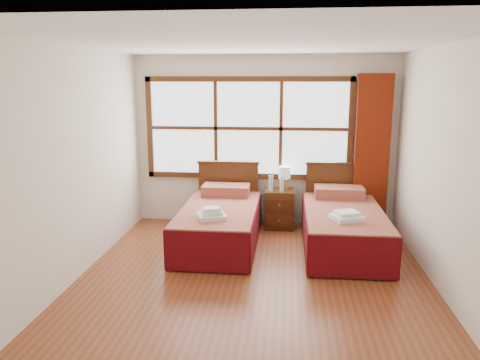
# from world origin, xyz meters

# --- Properties ---
(floor) EXTENTS (4.50, 4.50, 0.00)m
(floor) POSITION_xyz_m (0.00, 0.00, 0.00)
(floor) COLOR brown
(floor) RESTS_ON ground
(ceiling) EXTENTS (4.50, 4.50, 0.00)m
(ceiling) POSITION_xyz_m (0.00, 0.00, 2.60)
(ceiling) COLOR white
(ceiling) RESTS_ON wall_back
(wall_back) EXTENTS (4.00, 0.00, 4.00)m
(wall_back) POSITION_xyz_m (0.00, 2.25, 1.30)
(wall_back) COLOR silver
(wall_back) RESTS_ON floor
(wall_left) EXTENTS (0.00, 4.50, 4.50)m
(wall_left) POSITION_xyz_m (-2.00, 0.00, 1.30)
(wall_left) COLOR silver
(wall_left) RESTS_ON floor
(wall_right) EXTENTS (0.00, 4.50, 4.50)m
(wall_right) POSITION_xyz_m (2.00, 0.00, 1.30)
(wall_right) COLOR silver
(wall_right) RESTS_ON floor
(window) EXTENTS (3.16, 0.06, 1.56)m
(window) POSITION_xyz_m (-0.25, 2.21, 1.50)
(window) COLOR white
(window) RESTS_ON wall_back
(curtain) EXTENTS (0.50, 0.16, 2.30)m
(curtain) POSITION_xyz_m (1.60, 2.11, 1.17)
(curtain) COLOR maroon
(curtain) RESTS_ON wall_back
(bed_left) EXTENTS (1.03, 2.05, 1.00)m
(bed_left) POSITION_xyz_m (-0.55, 1.20, 0.30)
(bed_left) COLOR #40210D
(bed_left) RESTS_ON floor
(bed_right) EXTENTS (1.04, 2.06, 1.01)m
(bed_right) POSITION_xyz_m (1.12, 1.20, 0.31)
(bed_right) COLOR #40210D
(bed_right) RESTS_ON floor
(nightstand) EXTENTS (0.44, 0.44, 0.59)m
(nightstand) POSITION_xyz_m (0.25, 1.99, 0.29)
(nightstand) COLOR #47250F
(nightstand) RESTS_ON floor
(towels_left) EXTENTS (0.41, 0.38, 0.14)m
(towels_left) POSITION_xyz_m (-0.57, 0.62, 0.59)
(towels_left) COLOR white
(towels_left) RESTS_ON bed_left
(towels_right) EXTENTS (0.44, 0.42, 0.11)m
(towels_right) POSITION_xyz_m (1.10, 0.71, 0.58)
(towels_right) COLOR white
(towels_right) RESTS_ON bed_right
(lamp) EXTENTS (0.18, 0.18, 0.35)m
(lamp) POSITION_xyz_m (0.32, 2.06, 0.84)
(lamp) COLOR gold
(lamp) RESTS_ON nightstand
(bottle_near) EXTENTS (0.07, 0.07, 0.27)m
(bottle_near) POSITION_xyz_m (0.12, 1.95, 0.71)
(bottle_near) COLOR silver
(bottle_near) RESTS_ON nightstand
(bottle_far) EXTENTS (0.06, 0.06, 0.23)m
(bottle_far) POSITION_xyz_m (0.28, 1.90, 0.69)
(bottle_far) COLOR silver
(bottle_far) RESTS_ON nightstand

